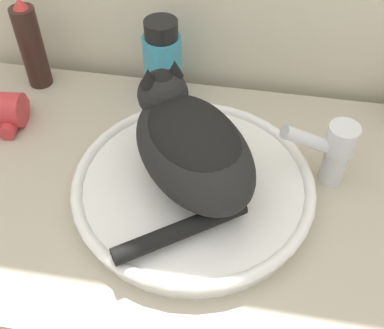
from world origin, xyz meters
The scene contains 6 objects.
vanity_counter centered at (0.00, 0.30, 0.42)m, with size 1.09×0.61×0.85m.
sink_basin centered at (0.01, 0.28, 0.88)m, with size 0.42×0.42×0.05m.
cat centered at (0.00, 0.29, 0.97)m, with size 0.29×0.35×0.17m.
faucet centered at (0.24, 0.37, 0.92)m, with size 0.14×0.08×0.14m.
hairspray_can_black centered at (-0.39, 0.55, 0.94)m, with size 0.05×0.05×0.20m.
mouthwash_bottle centered at (-0.10, 0.55, 0.94)m, with size 0.08×0.08×0.18m.
Camera 1 is at (0.10, -0.25, 1.51)m, focal length 45.00 mm.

